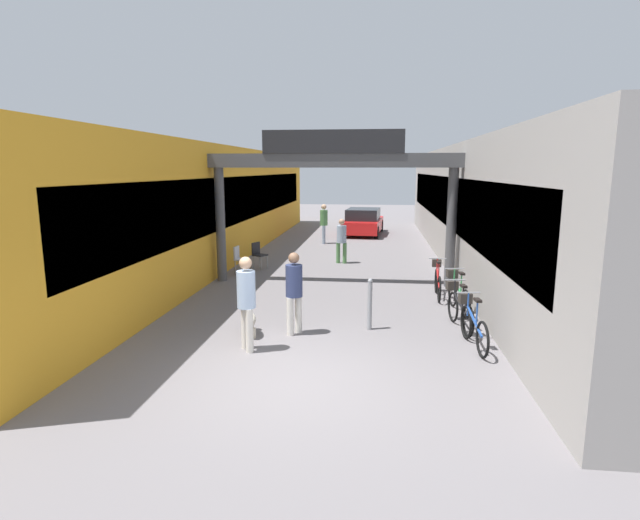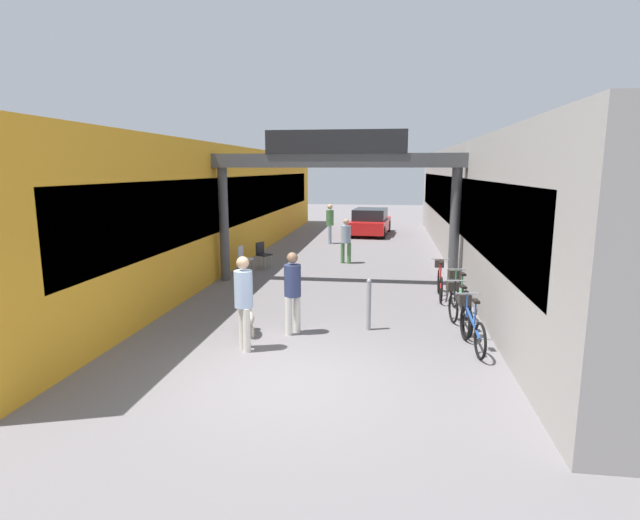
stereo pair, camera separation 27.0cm
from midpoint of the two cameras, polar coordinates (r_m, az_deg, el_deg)
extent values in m
plane|color=slate|center=(8.20, -2.58, -13.55)|extent=(80.00, 80.00, 0.00)
cube|color=gold|center=(19.52, -11.61, 6.40)|extent=(3.00, 26.00, 4.09)
cube|color=black|center=(19.07, -7.40, 7.05)|extent=(0.04, 23.40, 1.63)
cube|color=#9E9993|center=(18.79, 19.37, 5.88)|extent=(3.00, 26.00, 4.09)
cube|color=black|center=(18.54, 14.90, 6.70)|extent=(0.04, 23.40, 1.63)
cylinder|color=#4C4C4F|center=(15.13, -10.42, 3.96)|extent=(0.28, 0.28, 3.36)
cylinder|color=#4C4C4F|center=(14.51, 15.65, 3.48)|extent=(0.28, 0.28, 3.36)
cube|color=#4C4C4F|center=(14.35, 2.39, 11.29)|extent=(7.40, 0.44, 0.39)
cube|color=#232326|center=(14.17, 2.33, 13.40)|extent=(3.96, 0.10, 0.64)
cylinder|color=silver|center=(9.52, -8.04, -7.55)|extent=(0.19, 0.19, 0.82)
cylinder|color=silver|center=(9.30, -7.55, -7.97)|extent=(0.19, 0.19, 0.82)
cylinder|color=#A5BFE0|center=(9.21, -7.91, -3.29)|extent=(0.47, 0.47, 0.68)
sphere|color=tan|center=(9.10, -7.99, -0.31)|extent=(0.32, 0.32, 0.23)
cylinder|color=silver|center=(10.31, -1.89, -6.15)|extent=(0.20, 0.20, 0.79)
cylinder|color=silver|center=(10.15, -2.85, -6.43)|extent=(0.20, 0.20, 0.79)
cylinder|color=navy|center=(10.05, -2.39, -2.37)|extent=(0.47, 0.47, 0.65)
sphere|color=#8C664C|center=(9.96, -2.41, 0.25)|extent=(0.31, 0.31, 0.22)
cylinder|color=#4C7F47|center=(17.83, 3.04, 0.82)|extent=(0.16, 0.16, 0.74)
cylinder|color=#4C7F47|center=(17.77, 3.78, 0.78)|extent=(0.16, 0.16, 0.74)
cylinder|color=#8C9EB2|center=(17.70, 3.43, 2.96)|extent=(0.40, 0.40, 0.61)
sphere|color=tan|center=(17.65, 3.45, 4.37)|extent=(0.24, 0.24, 0.21)
cylinder|color=#8C9EB2|center=(22.39, 1.46, 2.90)|extent=(0.15, 0.15, 0.83)
cylinder|color=#8C9EB2|center=(22.63, 1.50, 2.98)|extent=(0.15, 0.15, 0.83)
cylinder|color=#4C7F47|center=(22.42, 1.49, 4.85)|extent=(0.36, 0.36, 0.68)
sphere|color=tan|center=(22.38, 1.49, 6.10)|extent=(0.25, 0.25, 0.23)
ellipsoid|color=beige|center=(10.24, -7.58, -6.62)|extent=(0.50, 0.73, 0.27)
sphere|color=beige|center=(10.51, -7.72, -5.65)|extent=(0.29, 0.29, 0.23)
sphere|color=white|center=(10.44, -7.66, -6.37)|extent=(0.21, 0.21, 0.16)
cylinder|color=beige|center=(10.50, -8.12, -7.58)|extent=(0.09, 0.09, 0.21)
cylinder|color=beige|center=(10.51, -7.15, -7.53)|extent=(0.09, 0.09, 0.21)
cylinder|color=beige|center=(10.12, -7.97, -8.27)|extent=(0.09, 0.09, 0.21)
cylinder|color=beige|center=(10.13, -6.96, -8.22)|extent=(0.09, 0.09, 0.21)
torus|color=black|center=(10.32, 16.98, -6.94)|extent=(0.12, 0.67, 0.67)
torus|color=black|center=(9.39, 18.63, -8.76)|extent=(0.12, 0.67, 0.67)
cube|color=#234C9E|center=(9.80, 17.82, -6.80)|extent=(0.14, 0.94, 0.34)
cylinder|color=#234C9E|center=(9.63, 18.09, -5.76)|extent=(0.04, 0.04, 0.42)
cube|color=black|center=(9.57, 18.16, -4.49)|extent=(0.12, 0.23, 0.05)
cylinder|color=#234C9E|center=(10.16, 17.18, -4.99)|extent=(0.04, 0.04, 0.46)
cylinder|color=gray|center=(10.10, 17.25, -3.67)|extent=(0.46, 0.08, 0.03)
cube|color=#332D28|center=(10.33, 16.91, -4.27)|extent=(0.26, 0.23, 0.20)
torus|color=black|center=(11.36, 15.65, -5.28)|extent=(0.15, 0.67, 0.67)
torus|color=black|center=(10.43, 17.20, -6.77)|extent=(0.15, 0.67, 0.67)
cube|color=black|center=(10.84, 16.44, -5.08)|extent=(0.17, 0.94, 0.34)
cylinder|color=black|center=(10.68, 16.69, -4.11)|extent=(0.04, 0.04, 0.42)
cube|color=black|center=(10.63, 16.75, -2.96)|extent=(0.13, 0.23, 0.05)
cylinder|color=black|center=(11.21, 15.83, -3.49)|extent=(0.04, 0.04, 0.46)
cylinder|color=gray|center=(11.16, 15.89, -2.29)|extent=(0.46, 0.10, 0.03)
cube|color=#332D28|center=(11.38, 15.57, -2.86)|extent=(0.27, 0.23, 0.20)
torus|color=black|center=(12.62, 15.69, -3.73)|extent=(0.14, 0.67, 0.67)
torus|color=black|center=(11.67, 17.02, -4.94)|extent=(0.14, 0.67, 0.67)
cube|color=#338C4C|center=(12.10, 16.37, -3.49)|extent=(0.16, 0.94, 0.34)
cylinder|color=#338C4C|center=(11.94, 16.58, -2.60)|extent=(0.04, 0.04, 0.42)
cube|color=black|center=(11.89, 16.64, -1.56)|extent=(0.13, 0.23, 0.05)
cylinder|color=#338C4C|center=(12.48, 15.85, -2.10)|extent=(0.04, 0.04, 0.46)
cylinder|color=gray|center=(12.43, 15.90, -1.02)|extent=(0.46, 0.09, 0.03)
cube|color=#332D28|center=(12.65, 15.62, -1.56)|extent=(0.26, 0.23, 0.20)
torus|color=black|center=(13.90, 13.98, -2.36)|extent=(0.08, 0.67, 0.67)
torus|color=black|center=(12.91, 14.25, -3.34)|extent=(0.08, 0.67, 0.67)
cube|color=red|center=(13.37, 14.14, -2.08)|extent=(0.08, 0.94, 0.34)
cylinder|color=red|center=(13.21, 14.22, -1.26)|extent=(0.03, 0.03, 0.42)
cube|color=black|center=(13.17, 14.26, -0.32)|extent=(0.11, 0.22, 0.05)
cylinder|color=red|center=(13.77, 14.06, -0.87)|extent=(0.03, 0.03, 0.46)
cylinder|color=gray|center=(13.72, 14.10, 0.11)|extent=(0.46, 0.05, 0.03)
cube|color=#332D28|center=(13.95, 14.02, -0.39)|extent=(0.25, 0.21, 0.20)
cylinder|color=gray|center=(10.48, 6.31, -5.29)|extent=(0.10, 0.10, 1.01)
sphere|color=gray|center=(10.35, 6.37, -2.43)|extent=(0.10, 0.10, 0.10)
cylinder|color=gray|center=(16.31, -7.21, -0.67)|extent=(0.03, 0.03, 0.45)
cylinder|color=gray|center=(16.00, -7.64, -0.89)|extent=(0.03, 0.03, 0.45)
cylinder|color=gray|center=(16.43, -8.32, -0.61)|extent=(0.03, 0.03, 0.45)
cylinder|color=gray|center=(16.12, -8.77, -0.84)|extent=(0.03, 0.03, 0.45)
cube|color=silver|center=(16.17, -8.01, 0.10)|extent=(0.44, 0.44, 0.04)
cube|color=silver|center=(16.20, -8.62, 0.89)|extent=(0.08, 0.40, 0.40)
cylinder|color=gray|center=(16.97, -5.12, -0.20)|extent=(0.04, 0.04, 0.45)
cylinder|color=gray|center=(16.71, -5.84, -0.37)|extent=(0.04, 0.04, 0.45)
cylinder|color=gray|center=(17.18, -6.00, -0.08)|extent=(0.04, 0.04, 0.45)
cylinder|color=gray|center=(16.92, -6.73, -0.26)|extent=(0.04, 0.04, 0.45)
cube|color=black|center=(16.90, -5.94, 0.59)|extent=(0.53, 0.53, 0.04)
cube|color=black|center=(16.98, -6.42, 1.38)|extent=(0.21, 0.38, 0.40)
cube|color=red|center=(25.81, 6.07, 3.99)|extent=(2.08, 4.13, 0.60)
cube|color=#1E2328|center=(25.61, 6.06, 5.23)|extent=(1.75, 2.32, 0.55)
cylinder|color=black|center=(27.36, 4.76, 3.99)|extent=(0.25, 0.61, 0.60)
cylinder|color=black|center=(27.19, 8.09, 3.88)|extent=(0.25, 0.61, 0.60)
cylinder|color=black|center=(24.51, 3.82, 3.26)|extent=(0.25, 0.61, 0.60)
cylinder|color=black|center=(24.32, 7.53, 3.14)|extent=(0.25, 0.61, 0.60)
camera|label=1|loc=(0.13, -89.31, 0.13)|focal=28.00mm
camera|label=2|loc=(0.13, 90.69, -0.13)|focal=28.00mm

